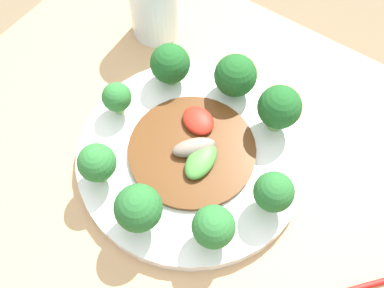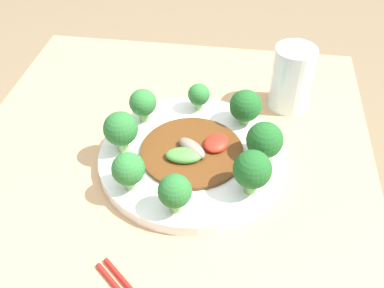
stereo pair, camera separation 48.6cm
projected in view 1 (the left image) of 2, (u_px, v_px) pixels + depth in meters
The scene contains 12 objects.
table at pixel (194, 267), 0.91m from camera, with size 0.84×0.70×0.73m.
plate at pixel (192, 155), 0.61m from camera, with size 0.31×0.31×0.02m.
broccoli_north at pixel (235, 76), 0.62m from camera, with size 0.06×0.06×0.07m.
broccoli_northwest at pixel (170, 64), 0.63m from camera, with size 0.06×0.06×0.06m.
broccoli_east at pixel (274, 192), 0.53m from camera, with size 0.05×0.05×0.06m.
broccoli_southeast at pixel (213, 227), 0.51m from camera, with size 0.05×0.05×0.06m.
broccoli_southwest at pixel (97, 163), 0.55m from camera, with size 0.05×0.05×0.06m.
broccoli_west at pixel (117, 98), 0.60m from camera, with size 0.04×0.04×0.05m.
broccoli_south at pixel (138, 208), 0.51m from camera, with size 0.06×0.06×0.07m.
broccoli_northeast at pixel (279, 108), 0.58m from camera, with size 0.06×0.06×0.07m.
stirfry_center at pixel (194, 148), 0.59m from camera, with size 0.17×0.17×0.02m.
drinking_glass at pixel (154, 1), 0.68m from camera, with size 0.08×0.08×0.12m.
Camera 1 is at (0.13, -0.19, 1.28)m, focal length 42.00 mm.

